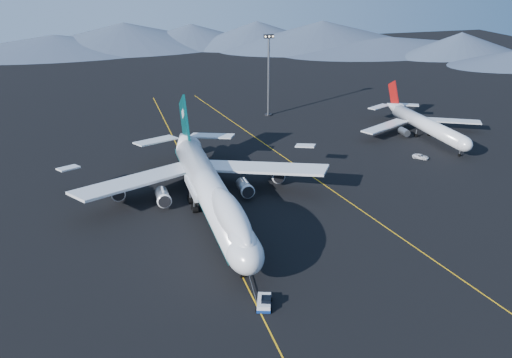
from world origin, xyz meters
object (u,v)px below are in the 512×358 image
object	(u,v)px
floodlight_mast	(269,75)
pushback_tug	(264,303)
service_van	(421,157)
boeing_747	(211,190)
second_jet	(425,124)

from	to	relation	value
floodlight_mast	pushback_tug	bearing A→B (deg)	-107.54
service_van	boeing_747	bearing A→B (deg)	157.87
second_jet	pushback_tug	bearing A→B (deg)	-147.64
service_van	floodlight_mast	xyz separation A→B (m)	(-27.30, 54.18, 13.38)
pushback_tug	second_jet	distance (m)	103.20
service_van	floodlight_mast	world-z (taller)	floodlight_mast
service_van	floodlight_mast	bearing A→B (deg)	77.72
pushback_tug	service_van	world-z (taller)	pushback_tug
pushback_tug	service_van	bearing A→B (deg)	60.70
pushback_tug	service_van	xyz separation A→B (m)	(61.85, 55.15, -0.00)
boeing_747	second_jet	bearing A→B (deg)	26.19
boeing_747	service_van	xyz separation A→B (m)	(62.94, 19.12, -5.21)
second_jet	floodlight_mast	distance (m)	54.29
boeing_747	service_van	distance (m)	65.99
boeing_747	floodlight_mast	xyz separation A→B (m)	(35.64, 73.30, 8.18)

